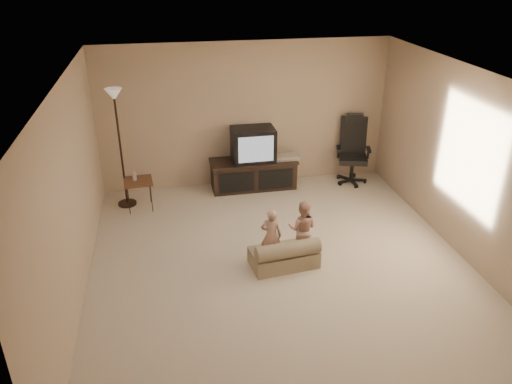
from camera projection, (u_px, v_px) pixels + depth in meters
floor at (281, 265)px, 6.68m from camera, size 5.50×5.50×0.00m
room_shell at (283, 160)px, 6.02m from camera, size 5.50×5.50×5.50m
tv_stand at (254, 163)px, 8.70m from camera, size 1.54×0.58×1.09m
office_chair at (352, 158)px, 8.95m from camera, size 0.70×0.72×1.22m
side_table at (138, 181)px, 7.96m from camera, size 0.48×0.48×0.67m
floor_lamp at (117, 122)px, 7.67m from camera, size 0.30×0.30×1.94m
child_sofa at (285, 255)px, 6.58m from camera, size 0.92×0.59×0.43m
toddler_left at (271, 236)px, 6.61m from camera, size 0.33×0.27×0.78m
toddler_right at (302, 229)px, 6.72m from camera, size 0.46×0.36×0.83m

